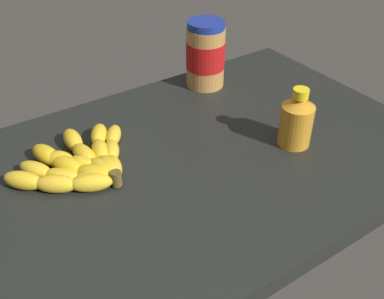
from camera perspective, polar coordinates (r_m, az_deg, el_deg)
The scene contains 4 objects.
ground_plane at distance 91.27cm, azimuth 0.33°, elevation -1.60°, with size 97.11×63.53×3.67cm, color black.
banana_bunch at distance 87.73cm, azimuth -13.89°, elevation -1.73°, with size 27.02×21.70×3.54cm.
peanut_butter_jar at distance 112.42cm, azimuth 1.72°, elevation 11.97°, with size 9.58×9.58×16.49cm.
honey_bottle at distance 92.88cm, azimuth 13.13°, elevation 3.67°, with size 6.70×6.70×12.63cm.
Camera 1 is at (41.10, 59.66, 53.68)cm, focal length 42.02 mm.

